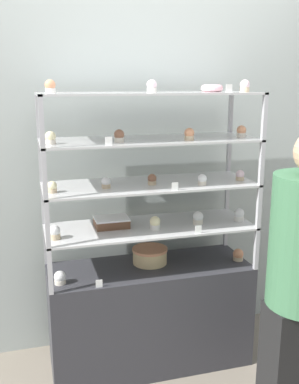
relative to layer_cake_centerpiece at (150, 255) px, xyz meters
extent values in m
plane|color=gray|center=(-0.02, -0.05, -0.70)|extent=(20.00, 20.00, 0.00)
cube|color=#A8B2AD|center=(-0.02, 0.32, 0.60)|extent=(8.00, 0.05, 2.60)
cube|color=#333338|center=(-0.02, -0.05, -0.37)|extent=(1.22, 0.45, 0.65)
cube|color=#B7B7BC|center=(-0.61, 0.16, 0.08)|extent=(0.02, 0.02, 0.26)
cube|color=#B7B7BC|center=(0.58, 0.16, 0.08)|extent=(0.02, 0.02, 0.26)
cube|color=#B7B7BC|center=(-0.61, -0.26, 0.08)|extent=(0.02, 0.02, 0.26)
cube|color=#B7B7BC|center=(0.58, -0.26, 0.08)|extent=(0.02, 0.02, 0.26)
cube|color=silver|center=(-0.02, -0.05, 0.20)|extent=(1.22, 0.45, 0.01)
cube|color=#B7B7BC|center=(-0.61, 0.16, 0.34)|extent=(0.02, 0.02, 0.26)
cube|color=#B7B7BC|center=(0.58, 0.16, 0.34)|extent=(0.02, 0.02, 0.26)
cube|color=#B7B7BC|center=(-0.61, -0.26, 0.34)|extent=(0.02, 0.02, 0.26)
cube|color=#B7B7BC|center=(0.58, -0.26, 0.34)|extent=(0.02, 0.02, 0.26)
cube|color=silver|center=(-0.02, -0.05, 0.46)|extent=(1.22, 0.45, 0.01)
cube|color=#B7B7BC|center=(-0.61, 0.16, 0.59)|extent=(0.02, 0.02, 0.26)
cube|color=#B7B7BC|center=(0.58, 0.16, 0.59)|extent=(0.02, 0.02, 0.26)
cube|color=#B7B7BC|center=(-0.61, -0.26, 0.59)|extent=(0.02, 0.02, 0.26)
cube|color=#B7B7BC|center=(0.58, -0.26, 0.59)|extent=(0.02, 0.02, 0.26)
cube|color=silver|center=(-0.02, -0.05, 0.72)|extent=(1.22, 0.45, 0.01)
cube|color=#B7B7BC|center=(-0.61, 0.16, 0.85)|extent=(0.02, 0.02, 0.26)
cube|color=#B7B7BC|center=(0.58, 0.16, 0.85)|extent=(0.02, 0.02, 0.26)
cube|color=#B7B7BC|center=(-0.61, -0.26, 0.85)|extent=(0.02, 0.02, 0.26)
cube|color=#B7B7BC|center=(0.58, -0.26, 0.85)|extent=(0.02, 0.02, 0.26)
cube|color=silver|center=(-0.02, -0.05, 0.98)|extent=(1.22, 0.45, 0.01)
cylinder|color=#DBBC84|center=(0.00, 0.00, -0.01)|extent=(0.21, 0.21, 0.08)
cylinder|color=#E5996B|center=(0.00, 0.00, 0.04)|extent=(0.22, 0.22, 0.01)
cube|color=brown|center=(-0.23, 0.00, 0.23)|extent=(0.19, 0.15, 0.05)
cube|color=white|center=(-0.23, 0.00, 0.26)|extent=(0.20, 0.15, 0.01)
cylinder|color=beige|center=(-0.56, -0.15, -0.04)|extent=(0.06, 0.06, 0.02)
sphere|color=white|center=(-0.56, -0.15, -0.01)|extent=(0.07, 0.07, 0.07)
cylinder|color=#CCB28C|center=(0.54, -0.11, -0.04)|extent=(0.06, 0.06, 0.02)
sphere|color=#E5996B|center=(0.54, -0.11, -0.01)|extent=(0.07, 0.07, 0.07)
cube|color=white|center=(-0.36, -0.25, -0.03)|extent=(0.04, 0.00, 0.04)
cylinder|color=#CCB28C|center=(-0.57, -0.13, 0.22)|extent=(0.06, 0.06, 0.03)
sphere|color=white|center=(-0.57, -0.13, 0.26)|extent=(0.06, 0.06, 0.06)
cylinder|color=white|center=(0.00, -0.12, 0.22)|extent=(0.06, 0.06, 0.03)
sphere|color=#F4EAB2|center=(0.00, -0.12, 0.26)|extent=(0.06, 0.06, 0.06)
cylinder|color=beige|center=(0.27, -0.09, 0.22)|extent=(0.06, 0.06, 0.03)
sphere|color=white|center=(0.27, -0.09, 0.26)|extent=(0.06, 0.06, 0.06)
cylinder|color=white|center=(0.54, -0.10, 0.22)|extent=(0.06, 0.06, 0.03)
sphere|color=white|center=(0.54, -0.10, 0.26)|extent=(0.06, 0.06, 0.06)
cube|color=white|center=(0.21, -0.25, 0.23)|extent=(0.04, 0.00, 0.04)
cylinder|color=#CCB28C|center=(-0.57, -0.12, 0.48)|extent=(0.05, 0.05, 0.02)
sphere|color=#F4EAB2|center=(-0.57, -0.12, 0.50)|extent=(0.05, 0.05, 0.05)
cylinder|color=#CCB28C|center=(-0.28, -0.09, 0.48)|extent=(0.05, 0.05, 0.02)
sphere|color=white|center=(-0.28, -0.09, 0.50)|extent=(0.05, 0.05, 0.05)
cylinder|color=#CCB28C|center=(-0.01, -0.08, 0.48)|extent=(0.05, 0.05, 0.02)
sphere|color=#8C5B42|center=(-0.01, -0.08, 0.50)|extent=(0.05, 0.05, 0.05)
cylinder|color=beige|center=(0.26, -0.17, 0.48)|extent=(0.05, 0.05, 0.02)
sphere|color=white|center=(0.26, -0.17, 0.50)|extent=(0.05, 0.05, 0.05)
cylinder|color=#CCB28C|center=(0.53, -0.11, 0.48)|extent=(0.05, 0.05, 0.02)
sphere|color=silver|center=(0.53, -0.11, 0.50)|extent=(0.05, 0.05, 0.05)
cube|color=white|center=(0.07, -0.25, 0.49)|extent=(0.04, 0.00, 0.04)
cylinder|color=beige|center=(-0.57, -0.12, 0.74)|extent=(0.05, 0.05, 0.03)
sphere|color=#F4EAB2|center=(-0.57, -0.12, 0.76)|extent=(0.06, 0.06, 0.06)
cylinder|color=beige|center=(-0.21, -0.14, 0.74)|extent=(0.05, 0.05, 0.03)
sphere|color=#8C5B42|center=(-0.21, -0.14, 0.76)|extent=(0.06, 0.06, 0.06)
cylinder|color=#CCB28C|center=(0.18, -0.16, 0.74)|extent=(0.05, 0.05, 0.03)
sphere|color=#E5996B|center=(0.18, -0.16, 0.76)|extent=(0.06, 0.06, 0.06)
cylinder|color=beige|center=(0.52, -0.11, 0.74)|extent=(0.05, 0.05, 0.03)
sphere|color=#E5996B|center=(0.52, -0.11, 0.76)|extent=(0.06, 0.06, 0.06)
cube|color=white|center=(-0.29, -0.25, 0.75)|extent=(0.04, 0.00, 0.04)
cylinder|color=white|center=(-0.55, -0.11, 0.99)|extent=(0.05, 0.05, 0.03)
sphere|color=#E5996B|center=(-0.55, -0.11, 1.02)|extent=(0.06, 0.06, 0.06)
cylinder|color=white|center=(-0.02, -0.09, 0.99)|extent=(0.05, 0.05, 0.03)
sphere|color=silver|center=(-0.02, -0.09, 1.02)|extent=(0.06, 0.06, 0.06)
cylinder|color=#CCB28C|center=(0.52, -0.12, 0.99)|extent=(0.05, 0.05, 0.03)
sphere|color=silver|center=(0.52, -0.12, 1.02)|extent=(0.06, 0.06, 0.06)
cube|color=white|center=(0.37, -0.25, 1.00)|extent=(0.04, 0.00, 0.04)
torus|color=#EFB2BC|center=(0.36, -0.03, 1.00)|extent=(0.13, 0.13, 0.04)
cube|color=black|center=(0.52, -0.82, -0.34)|extent=(0.34, 0.19, 0.71)
camera|label=1|loc=(-0.70, -2.48, 1.04)|focal=42.00mm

